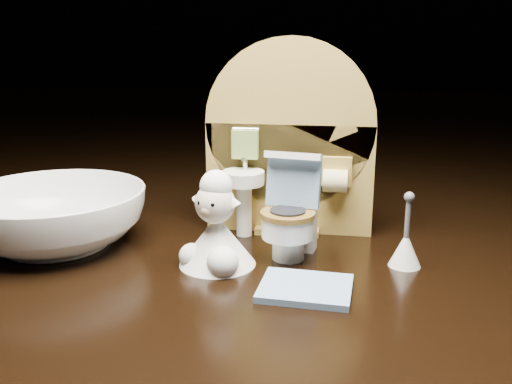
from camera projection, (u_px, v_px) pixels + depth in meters
backdrop_panel at (289, 149)px, 0.44m from camera, size 0.13×0.05×0.15m
toy_toilet at (291, 218)px, 0.40m from camera, size 0.04×0.05×0.07m
bath_mat at (306, 288)px, 0.35m from camera, size 0.06×0.05×0.00m
toilet_brush at (406, 247)px, 0.38m from camera, size 0.02×0.02×0.05m
plush_lamb at (216, 232)px, 0.38m from camera, size 0.05×0.05×0.07m
ceramic_bowl at (54, 218)px, 0.42m from camera, size 0.17×0.17×0.04m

